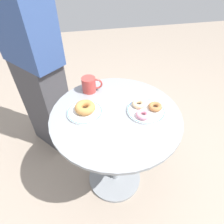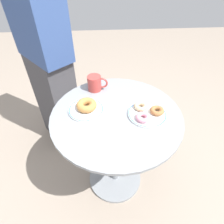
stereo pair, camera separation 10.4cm
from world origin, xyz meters
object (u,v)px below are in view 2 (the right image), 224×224
object	(u,v)px
donut_glazed	(141,106)
coffee_mug	(95,83)
donut_pink_frosted	(143,117)
person_figure	(48,63)
cafe_table	(116,140)
plate_right	(147,114)
donut_cinnamon	(157,111)
plate_left	(86,110)
donut_old_fashioned	(87,105)

from	to	relation	value
donut_glazed	coffee_mug	xyz separation A→B (m)	(-0.26, 0.22, 0.02)
donut_pink_frosted	person_figure	world-z (taller)	person_figure
coffee_mug	cafe_table	bearing A→B (deg)	-64.70
donut_glazed	donut_pink_frosted	bearing A→B (deg)	-93.06
cafe_table	plate_right	size ratio (longest dim) A/B	3.44
donut_cinnamon	person_figure	xyz separation A→B (m)	(-0.70, 0.56, 0.02)
donut_cinnamon	cafe_table	bearing A→B (deg)	176.46
cafe_table	plate_right	world-z (taller)	plate_right
donut_pink_frosted	donut_cinnamon	bearing A→B (deg)	28.41
plate_left	donut_cinnamon	world-z (taller)	donut_cinnamon
coffee_mug	person_figure	xyz separation A→B (m)	(-0.36, 0.29, -0.00)
donut_cinnamon	person_figure	size ratio (longest dim) A/B	0.05
donut_old_fashioned	donut_glazed	bearing A→B (deg)	-4.03
coffee_mug	plate_left	bearing A→B (deg)	-104.81
plate_right	coffee_mug	world-z (taller)	coffee_mug
donut_old_fashioned	donut_cinnamon	world-z (taller)	donut_old_fashioned
donut_old_fashioned	person_figure	bearing A→B (deg)	121.98
donut_old_fashioned	donut_glazed	world-z (taller)	donut_old_fashioned
donut_old_fashioned	donut_cinnamon	size ratio (longest dim) A/B	1.49
plate_left	plate_right	size ratio (longest dim) A/B	0.93
donut_pink_frosted	person_figure	xyz separation A→B (m)	(-0.61, 0.60, 0.02)
plate_left	plate_right	distance (m)	0.35
donut_glazed	coffee_mug	size ratio (longest dim) A/B	0.60
plate_right	donut_cinnamon	xyz separation A→B (m)	(0.06, 0.00, 0.02)
cafe_table	donut_cinnamon	xyz separation A→B (m)	(0.23, -0.01, 0.26)
cafe_table	person_figure	distance (m)	0.77
donut_cinnamon	donut_glazed	xyz separation A→B (m)	(-0.09, 0.04, 0.00)
plate_right	person_figure	bearing A→B (deg)	139.15
donut_glazed	cafe_table	bearing A→B (deg)	-168.55
plate_left	person_figure	xyz separation A→B (m)	(-0.30, 0.50, 0.04)
plate_left	donut_pink_frosted	xyz separation A→B (m)	(0.31, -0.11, 0.02)
donut_old_fashioned	plate_right	bearing A→B (deg)	-11.54
donut_glazed	donut_old_fashioned	bearing A→B (deg)	175.97
donut_cinnamon	plate_left	bearing A→B (deg)	171.85
cafe_table	plate_left	size ratio (longest dim) A/B	3.70
donut_pink_frosted	coffee_mug	xyz separation A→B (m)	(-0.26, 0.31, 0.02)
person_figure	cafe_table	bearing A→B (deg)	-48.77
donut_pink_frosted	coffee_mug	distance (m)	0.41
donut_cinnamon	coffee_mug	bearing A→B (deg)	142.70
donut_old_fashioned	person_figure	world-z (taller)	person_figure
plate_left	coffee_mug	world-z (taller)	coffee_mug
donut_pink_frosted	plate_left	bearing A→B (deg)	161.18
donut_old_fashioned	donut_pink_frosted	size ratio (longest dim) A/B	1.49
plate_left	donut_old_fashioned	size ratio (longest dim) A/B	1.72
cafe_table	donut_glazed	size ratio (longest dim) A/B	9.48
plate_right	donut_cinnamon	size ratio (longest dim) A/B	2.76
donut_old_fashioned	donut_glazed	xyz separation A→B (m)	(0.31, -0.02, -0.01)
donut_glazed	donut_pink_frosted	xyz separation A→B (m)	(-0.00, -0.09, 0.00)
person_figure	plate_right	bearing A→B (deg)	-40.85
donut_pink_frosted	plate_right	bearing A→B (deg)	52.28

